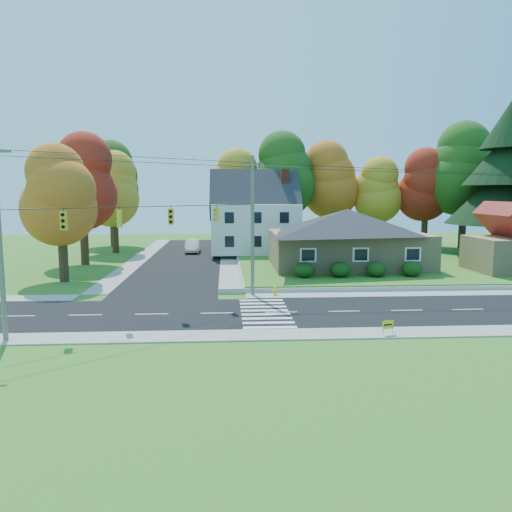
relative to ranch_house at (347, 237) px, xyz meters
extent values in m
plane|color=#3D7923|center=(-8.00, -16.00, -3.27)|extent=(120.00, 120.00, 0.00)
cube|color=black|center=(-8.00, -16.00, -3.26)|extent=(90.00, 8.00, 0.02)
cube|color=black|center=(-16.00, 10.00, -3.25)|extent=(8.00, 44.00, 0.02)
cube|color=#9C9A90|center=(-8.00, -11.00, -3.23)|extent=(90.00, 2.00, 0.08)
cube|color=#9C9A90|center=(-8.00, -21.00, -3.23)|extent=(90.00, 2.00, 0.08)
cube|color=#3D7923|center=(5.00, 5.00, -3.02)|extent=(30.00, 30.00, 0.50)
cube|color=tan|center=(0.00, 0.00, -1.17)|extent=(14.00, 10.00, 3.20)
pyramid|color=#26262B|center=(0.00, 0.00, 1.53)|extent=(14.60, 10.60, 2.20)
cube|color=silver|center=(-8.00, 12.00, 0.03)|extent=(10.00, 8.00, 5.60)
pyramid|color=#26262B|center=(-8.00, 12.00, 4.03)|extent=(10.40, 8.40, 2.40)
cube|color=brown|center=(-4.50, 12.00, 2.03)|extent=(0.90, 0.90, 9.60)
ellipsoid|color=#163A10|center=(-5.00, -6.20, -2.13)|extent=(1.70, 1.70, 1.27)
ellipsoid|color=#163A10|center=(-2.00, -6.20, -2.13)|extent=(1.70, 1.70, 1.27)
ellipsoid|color=#163A10|center=(1.00, -6.20, -2.13)|extent=(1.70, 1.70, 1.27)
ellipsoid|color=#163A10|center=(4.00, -6.20, -2.13)|extent=(1.70, 1.70, 1.27)
cylinder|color=#666059|center=(-22.50, -21.20, 1.73)|extent=(0.26, 0.26, 10.00)
cylinder|color=#666059|center=(-9.50, -10.80, 1.73)|extent=(0.26, 0.26, 10.00)
cube|color=#666059|center=(-9.50, -10.80, 6.13)|extent=(1.60, 0.12, 0.12)
cube|color=gold|center=(-20.00, -19.20, 2.68)|extent=(0.34, 0.26, 1.00)
cube|color=gold|center=(-17.50, -17.20, 2.68)|extent=(0.26, 0.34, 1.00)
cube|color=gold|center=(-14.80, -15.05, 2.68)|extent=(0.34, 0.26, 1.00)
cube|color=gold|center=(-12.00, -12.80, 2.68)|extent=(0.26, 0.34, 1.00)
cylinder|color=black|center=(-16.00, -16.00, 3.33)|extent=(13.02, 10.43, 0.04)
cylinder|color=#3F2A19|center=(-10.00, 18.00, -0.07)|extent=(0.80, 0.80, 5.40)
sphere|color=gold|center=(-10.00, 18.00, 3.83)|extent=(6.72, 6.72, 6.72)
sphere|color=gold|center=(-10.00, 18.00, 5.51)|extent=(5.91, 5.91, 5.91)
sphere|color=gold|center=(-10.00, 18.00, 7.19)|extent=(5.11, 5.11, 5.11)
cylinder|color=#3F2A19|center=(-4.00, 17.00, 0.38)|extent=(0.86, 0.86, 6.30)
sphere|color=#265417|center=(-4.00, 17.00, 4.93)|extent=(7.84, 7.84, 7.84)
sphere|color=#265417|center=(-4.00, 17.00, 6.89)|extent=(6.90, 6.90, 6.90)
sphere|color=#265417|center=(-4.00, 17.00, 8.85)|extent=(5.96, 5.96, 5.96)
cylinder|color=#3F2A19|center=(2.00, 18.00, 0.16)|extent=(0.83, 0.83, 5.85)
sphere|color=#CB5F1C|center=(2.00, 18.00, 4.38)|extent=(7.28, 7.28, 7.28)
sphere|color=#CB5F1C|center=(2.00, 18.00, 6.20)|extent=(6.41, 6.41, 6.41)
sphere|color=#CB5F1C|center=(2.00, 18.00, 8.02)|extent=(5.53, 5.53, 5.53)
cylinder|color=#3F2A19|center=(8.00, 17.00, -0.29)|extent=(0.77, 0.77, 4.95)
sphere|color=gold|center=(8.00, 17.00, 3.28)|extent=(6.16, 6.16, 6.16)
sphere|color=gold|center=(8.00, 17.00, 4.82)|extent=(5.42, 5.42, 5.42)
sphere|color=gold|center=(8.00, 17.00, 6.36)|extent=(4.68, 4.68, 4.68)
cylinder|color=#3F2A19|center=(14.00, 16.00, -0.07)|extent=(0.80, 0.80, 5.40)
sphere|color=maroon|center=(14.00, 16.00, 3.83)|extent=(6.72, 6.72, 6.72)
sphere|color=maroon|center=(14.00, 16.00, 5.51)|extent=(5.91, 5.91, 5.91)
sphere|color=maroon|center=(14.00, 16.00, 7.19)|extent=(5.11, 5.11, 5.11)
cylinder|color=#3F2A19|center=(18.00, 14.00, 0.61)|extent=(0.89, 0.89, 6.75)
sphere|color=#265417|center=(18.00, 14.00, 5.48)|extent=(8.40, 8.40, 8.40)
sphere|color=#265417|center=(18.00, 14.00, 7.58)|extent=(7.39, 7.39, 7.39)
sphere|color=#265417|center=(18.00, 14.00, 9.68)|extent=(6.38, 6.38, 6.38)
cylinder|color=#3F2A19|center=(19.00, 6.00, -1.33)|extent=(0.40, 0.40, 2.88)
cone|color=black|center=(19.00, 6.00, 4.11)|extent=(12.80, 12.80, 6.72)
cone|color=black|center=(19.00, 6.00, 7.95)|extent=(9.60, 9.60, 6.08)
cylinder|color=#3F2A19|center=(-25.00, -4.00, -0.79)|extent=(0.77, 0.77, 4.95)
sphere|color=#CB5F1C|center=(-25.00, -4.00, 2.78)|extent=(6.16, 6.16, 6.16)
sphere|color=#CB5F1C|center=(-25.00, -4.00, 4.32)|extent=(5.42, 5.42, 5.42)
sphere|color=#CB5F1C|center=(-25.00, -4.00, 5.86)|extent=(4.68, 4.68, 4.68)
cylinder|color=#3F2A19|center=(-26.00, 6.00, -0.34)|extent=(0.83, 0.83, 5.85)
sphere|color=maroon|center=(-26.00, 6.00, 3.88)|extent=(7.28, 7.28, 7.28)
sphere|color=maroon|center=(-26.00, 6.00, 5.70)|extent=(6.41, 6.41, 6.41)
sphere|color=maroon|center=(-26.00, 6.00, 7.52)|extent=(5.53, 5.53, 5.53)
cylinder|color=#3F2A19|center=(-25.00, 16.00, -0.57)|extent=(0.80, 0.80, 5.40)
sphere|color=gold|center=(-25.00, 16.00, 3.33)|extent=(6.72, 6.72, 6.72)
sphere|color=gold|center=(-25.00, 16.00, 5.01)|extent=(5.91, 5.91, 5.91)
sphere|color=gold|center=(-25.00, 16.00, 6.69)|extent=(5.11, 5.11, 5.11)
cylinder|color=#3F2A19|center=(-27.00, 24.00, -0.12)|extent=(0.86, 0.86, 6.30)
sphere|color=#265417|center=(-27.00, 24.00, 4.43)|extent=(7.84, 7.84, 7.84)
sphere|color=#265417|center=(-27.00, 24.00, 6.39)|extent=(6.90, 6.90, 6.90)
sphere|color=#265417|center=(-27.00, 24.00, 8.35)|extent=(5.96, 5.96, 5.96)
imported|color=white|center=(-15.55, 15.64, -2.47)|extent=(1.67, 4.72, 1.55)
cylinder|color=yellow|center=(-7.88, -11.04, -3.22)|extent=(0.33, 0.33, 0.09)
cylinder|color=yellow|center=(-7.88, -11.04, -2.94)|extent=(0.22, 0.22, 0.51)
sphere|color=yellow|center=(-7.88, -11.04, -2.64)|extent=(0.24, 0.24, 0.24)
cylinder|color=yellow|center=(-7.88, -11.04, -2.85)|extent=(0.43, 0.21, 0.11)
cylinder|color=black|center=(-3.27, -21.45, -2.99)|extent=(0.02, 0.02, 0.55)
cylinder|color=black|center=(-2.78, -21.45, -2.99)|extent=(0.02, 0.02, 0.55)
cube|color=yellow|center=(-3.02, -21.45, -2.66)|extent=(0.64, 0.22, 0.44)
camera|label=1|loc=(-11.43, -46.24, 4.19)|focal=35.00mm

